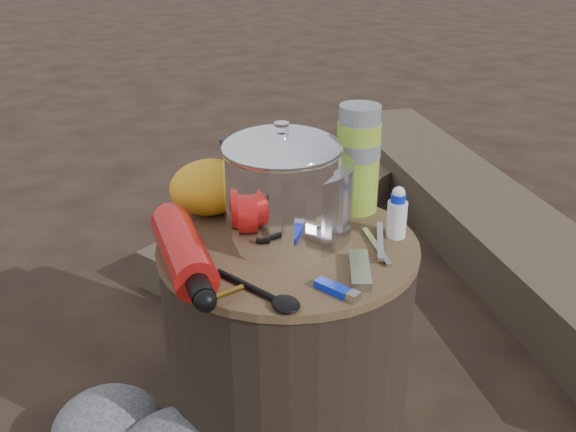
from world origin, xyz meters
name	(u,v)px	position (x,y,z in m)	size (l,w,h in m)	color
ground	(288,425)	(0.00, 0.00, 0.00)	(60.00, 60.00, 0.00)	black
stump	(288,340)	(0.00, 0.00, 0.21)	(0.46, 0.46, 0.43)	black
log_main	(478,217)	(0.88, 0.54, 0.08)	(0.32, 1.89, 0.16)	#44372A
log_small	(314,205)	(0.46, 0.87, 0.05)	(0.24, 1.32, 0.11)	#44372A
foil_windscreen	(291,198)	(0.02, 0.03, 0.50)	(0.22, 0.22, 0.14)	#B8B8BF
camping_pot	(282,186)	(0.00, 0.02, 0.53)	(0.21, 0.21, 0.21)	white
fuel_bottle	(183,250)	(-0.20, -0.02, 0.46)	(0.07, 0.29, 0.07)	red
thermos	(358,160)	(0.18, 0.08, 0.53)	(0.08, 0.08, 0.21)	#94BD33
travel_mug	(321,180)	(0.12, 0.12, 0.48)	(0.07, 0.07, 0.11)	black
stuff_sack	(210,187)	(-0.09, 0.18, 0.48)	(0.16, 0.13, 0.11)	#F0A41C
food_pouch	(250,169)	(0.00, 0.20, 0.50)	(0.11, 0.02, 0.14)	#141152
lighter	(333,288)	(0.00, -0.18, 0.44)	(0.02, 0.08, 0.01)	#0D27D3
multitool	(360,270)	(0.06, -0.15, 0.44)	(0.03, 0.11, 0.02)	#B7B7BC
pot_grabber	(376,245)	(0.13, -0.08, 0.43)	(0.04, 0.14, 0.01)	#B7B7BC
spork	(249,286)	(-0.12, -0.13, 0.44)	(0.03, 0.16, 0.01)	black
squeeze_bottle	(397,215)	(0.19, -0.05, 0.47)	(0.04, 0.04, 0.09)	white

